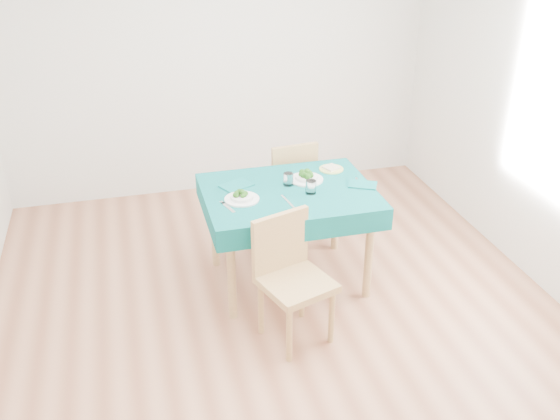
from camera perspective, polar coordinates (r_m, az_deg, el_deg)
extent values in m
cube|color=brown|center=(4.44, 0.00, -9.90)|extent=(4.00, 4.50, 0.02)
cube|color=silver|center=(5.88, -5.79, 14.23)|extent=(4.00, 0.02, 2.70)
cube|color=silver|center=(1.98, 17.58, -16.38)|extent=(4.00, 0.02, 2.70)
cube|color=#075655|center=(4.62, 0.78, -2.43)|extent=(1.20, 0.91, 0.76)
cube|color=#A8834F|center=(3.96, 1.52, -5.67)|extent=(0.54, 0.56, 1.03)
cube|color=#A8834F|center=(5.29, 0.63, 2.94)|extent=(0.43, 0.47, 0.98)
cube|color=silver|center=(4.22, -4.77, 0.24)|extent=(0.08, 0.18, 0.00)
cube|color=silver|center=(4.28, 0.72, 0.79)|extent=(0.05, 0.22, 0.00)
cube|color=silver|center=(4.60, 1.70, 2.72)|extent=(0.09, 0.19, 0.00)
cube|color=silver|center=(4.58, 7.08, 2.44)|extent=(0.07, 0.20, 0.00)
cube|color=#0B5F5D|center=(4.52, -4.01, 2.26)|extent=(0.26, 0.23, 0.01)
cube|color=#0B5F5D|center=(4.56, 7.57, 2.32)|extent=(0.24, 0.22, 0.01)
cylinder|color=white|center=(4.51, 0.76, 2.84)|extent=(0.07, 0.07, 0.09)
cylinder|color=white|center=(4.39, 2.84, 2.12)|extent=(0.07, 0.07, 0.10)
cylinder|color=#D1D668|center=(4.80, 4.71, 3.75)|extent=(0.19, 0.19, 0.01)
cube|color=beige|center=(4.79, 4.71, 3.89)|extent=(0.14, 0.14, 0.02)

